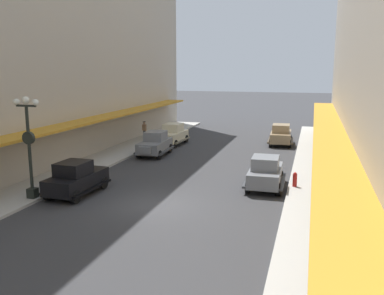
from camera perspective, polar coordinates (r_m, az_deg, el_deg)
name	(u,v)px	position (r m, az deg, el deg)	size (l,w,h in m)	color
ground_plane	(158,205)	(20.76, -4.71, -7.90)	(200.00, 200.00, 0.00)	#38383A
sidewalk_left	(29,191)	(24.35, -21.51, -5.61)	(3.00, 60.00, 0.15)	#B7B5AD
sidewalk_right	(316,219)	(19.47, 16.66, -9.39)	(3.00, 60.00, 0.15)	#B7B5AD
parked_car_0	(265,172)	(23.70, 10.06, -3.28)	(2.22, 4.29, 1.84)	slate
parked_car_1	(172,134)	(36.65, -2.73, 1.88)	(2.30, 4.31, 1.84)	beige
parked_car_2	(76,177)	(22.95, -15.63, -3.98)	(2.25, 4.30, 1.84)	black
parked_car_3	(155,143)	(32.21, -5.13, 0.59)	(2.28, 4.31, 1.84)	slate
parked_car_4	(281,134)	(37.27, 12.12, 1.79)	(2.28, 4.31, 1.84)	#997F5B
lamp_post_with_clock	(29,143)	(22.20, -21.51, 0.56)	(1.42, 0.44, 5.16)	black
fire_hydrant	(295,179)	(23.90, 13.96, -4.26)	(0.24, 0.24, 0.82)	#B21E19
pedestrian_0	(317,236)	(15.20, 16.81, -11.56)	(0.36, 0.24, 1.64)	#4C4238
pedestrian_1	(144,130)	(38.54, -6.56, 2.36)	(0.36, 0.28, 1.67)	#2D2D33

